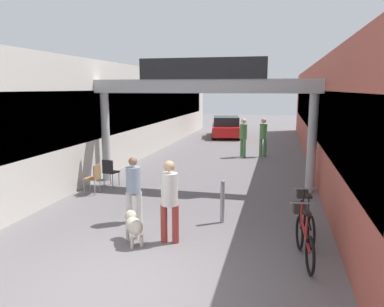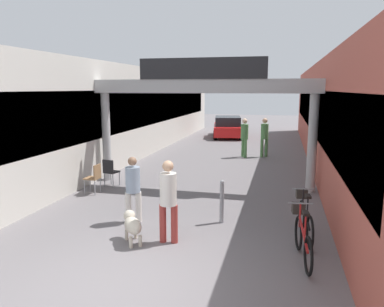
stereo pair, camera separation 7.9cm
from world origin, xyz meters
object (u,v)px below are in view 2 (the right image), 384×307
pedestrian_carrying_crate (244,135)px  bollard_post_metal (222,201)px  dog_on_leash (132,224)px  cafe_chair_black_farther (110,170)px  pedestrian_companion (133,185)px  pedestrian_with_dog (168,196)px  cafe_chair_wood_nearer (94,176)px  bicycle_red_nearest (302,236)px  parked_car_red (228,127)px  pedestrian_elderly_walking (265,135)px  bicycle_black_second (305,217)px

pedestrian_carrying_crate → bollard_post_metal: pedestrian_carrying_crate is taller
dog_on_leash → cafe_chair_black_farther: size_ratio=0.93×
pedestrian_companion → bollard_post_metal: pedestrian_companion is taller
pedestrian_carrying_crate → dog_on_leash: pedestrian_carrying_crate is taller
pedestrian_with_dog → cafe_chair_black_farther: size_ratio=1.92×
cafe_chair_black_farther → bollard_post_metal: bearing=-30.9°
pedestrian_with_dog → cafe_chair_wood_nearer: 4.37m
pedestrian_with_dog → bicycle_red_nearest: bearing=-2.7°
cafe_chair_wood_nearer → cafe_chair_black_farther: bearing=83.4°
pedestrian_carrying_crate → parked_car_red: pedestrian_carrying_crate is taller
pedestrian_carrying_crate → cafe_chair_black_farther: 7.25m
pedestrian_companion → parked_car_red: pedestrian_companion is taller
pedestrian_carrying_crate → dog_on_leash: (-1.24, -10.19, -0.64)m
bollard_post_metal → parked_car_red: bearing=97.8°
parked_car_red → pedestrian_elderly_walking: bearing=-68.3°
pedestrian_companion → bicycle_black_second: (3.88, 0.02, -0.45)m
pedestrian_elderly_walking → bollard_post_metal: (-0.52, -8.95, -0.51)m
cafe_chair_wood_nearer → dog_on_leash: bearing=-51.1°
pedestrian_elderly_walking → cafe_chair_black_farther: bearing=-124.5°
dog_on_leash → pedestrian_elderly_walking: bearing=78.6°
pedestrian_carrying_crate → bollard_post_metal: bearing=-87.6°
cafe_chair_wood_nearer → parked_car_red: size_ratio=0.21×
pedestrian_elderly_walking → dog_on_leash: (-2.12, -10.49, -0.65)m
pedestrian_carrying_crate → cafe_chair_wood_nearer: size_ratio=2.00×
pedestrian_elderly_walking → parked_car_red: pedestrian_elderly_walking is taller
dog_on_leash → bicycle_red_nearest: size_ratio=0.49×
pedestrian_with_dog → cafe_chair_wood_nearer: pedestrian_with_dog is taller
pedestrian_elderly_walking → bollard_post_metal: size_ratio=1.74×
pedestrian_carrying_crate → dog_on_leash: 10.29m
pedestrian_with_dog → parked_car_red: bearing=94.3°
bollard_post_metal → parked_car_red: size_ratio=0.24×
bicycle_red_nearest → cafe_chair_black_farther: bearing=145.8°
pedestrian_carrying_crate → pedestrian_elderly_walking: pedestrian_elderly_walking is taller
pedestrian_companion → parked_car_red: 16.10m
pedestrian_companion → bollard_post_metal: size_ratio=1.52×
pedestrian_elderly_walking → parked_car_red: 7.24m
pedestrian_with_dog → parked_car_red: (-1.28, 17.05, -0.34)m
pedestrian_elderly_walking → bicycle_black_second: 9.47m
pedestrian_carrying_crate → bicycle_red_nearest: size_ratio=1.06×
pedestrian_companion → bollard_post_metal: (2.03, 0.43, -0.36)m
pedestrian_companion → cafe_chair_wood_nearer: 2.88m
pedestrian_with_dog → pedestrian_companion: size_ratio=1.09×
pedestrian_carrying_crate → cafe_chair_black_farther: (-3.63, -6.26, -0.48)m
bicycle_black_second → bicycle_red_nearest: bearing=-95.3°
pedestrian_carrying_crate → bicycle_red_nearest: 10.39m
cafe_chair_wood_nearer → cafe_chair_black_farther: size_ratio=1.00×
dog_on_leash → bicycle_red_nearest: 3.34m
pedestrian_with_dog → parked_car_red: pedestrian_with_dog is taller
pedestrian_companion → cafe_chair_wood_nearer: (-2.06, 1.98, -0.35)m
bicycle_red_nearest → bollard_post_metal: bollard_post_metal is taller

